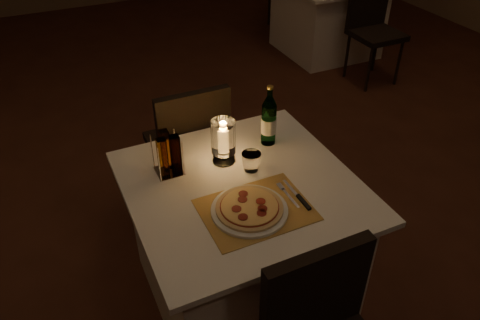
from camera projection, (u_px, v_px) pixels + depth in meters
name	position (u px, v px, depth m)	size (l,w,h in m)	color
floor	(253.00, 256.00, 2.73)	(8.00, 10.00, 0.02)	#4B2318
main_table	(242.00, 242.00, 2.30)	(1.00, 1.00, 0.74)	white
chair_far	(190.00, 139.00, 2.72)	(0.42, 0.42, 0.90)	black
placemat	(256.00, 210.00, 1.94)	(0.45, 0.34, 0.00)	#BD8C41
plate	(249.00, 210.00, 1.93)	(0.32, 0.32, 0.01)	white
pizza	(249.00, 207.00, 1.92)	(0.28, 0.28, 0.02)	#D8B77F
fork	(287.00, 193.00, 2.02)	(0.02, 0.18, 0.00)	silver
knife	(301.00, 199.00, 1.99)	(0.02, 0.22, 0.01)	black
tumbler	(251.00, 162.00, 2.15)	(0.09, 0.09, 0.09)	white
water_bottle	(269.00, 121.00, 2.28)	(0.08, 0.08, 0.31)	#57A25A
hurricane_candle	(223.00, 138.00, 2.15)	(0.11, 0.11, 0.22)	white
cruet_caddy	(168.00, 156.00, 2.09)	(0.12, 0.12, 0.21)	white
neighbor_table_right	(327.00, 17.00, 4.92)	(1.00, 1.00, 0.74)	white
neighbor_chair_ra	(372.00, 22.00, 4.29)	(0.42, 0.42, 0.90)	black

